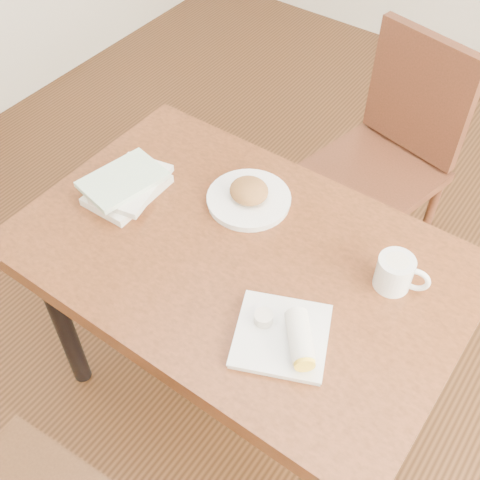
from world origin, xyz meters
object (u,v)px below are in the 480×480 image
Objects in this scene: plate_burrito at (287,336)px; book_stack at (128,186)px; coffee_mug at (396,273)px; chair_far at (391,148)px; plate_scone at (249,196)px; table at (240,273)px.

plate_burrito reaches higher than book_stack.
plate_burrito is 1.07× the size of book_stack.
chair_far is at bearing 113.92° from coffee_mug.
book_stack is (-0.45, -0.87, 0.23)m from chair_far.
book_stack is at bearing 166.38° from plate_burrito.
coffee_mug is 0.33m from plate_burrito.
plate_scone is 0.47m from plate_burrito.
table is at bearing 147.32° from plate_burrito.
plate_scone is at bearing 135.95° from plate_burrito.
table is at bearing -159.72° from coffee_mug.
plate_burrito is (-0.13, -0.30, -0.03)m from coffee_mug.
plate_burrito is (0.25, -0.16, 0.11)m from table.
coffee_mug is at bearing -3.61° from plate_scone.
plate_burrito is at bearing -79.19° from chair_far.
coffee_mug is 0.52× the size of book_stack.
plate_scone is at bearing -101.52° from chair_far.
coffee_mug reaches higher than table.
plate_scone is (-0.14, -0.70, 0.23)m from chair_far.
chair_far is at bearing 86.54° from table.
book_stack is (-0.39, -0.00, 0.12)m from table.
table is 0.31m from plate_burrito.
plate_scone is 0.91× the size of book_stack.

